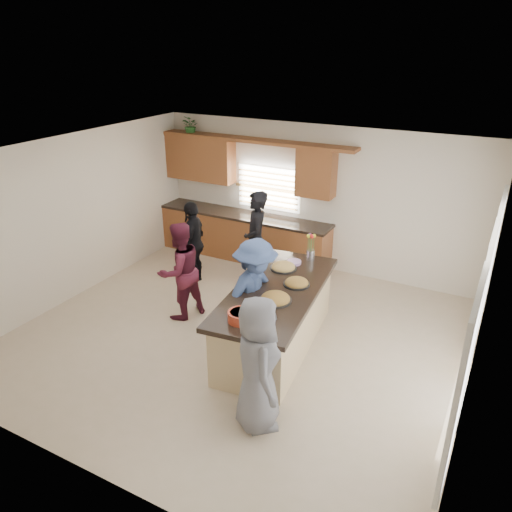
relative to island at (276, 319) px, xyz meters
The scene contains 18 objects.
floor 0.75m from the island, behind, with size 6.50×6.50×0.00m, color beige.
room_shell 1.57m from the island, behind, with size 6.52×6.02×2.81m.
back_cabinetry 3.40m from the island, 127.70° to the left, with size 4.08×0.66×2.46m.
right_wall_glazing 2.78m from the island, ahead, with size 0.06×4.00×2.25m.
island is the anchor object (origin of this frame).
platter_front 0.63m from the island, 66.88° to the right, with size 0.45×0.45×0.18m.
platter_mid 0.62m from the island, 51.74° to the left, with size 0.38×0.38×0.16m.
platter_back 0.86m from the island, 106.91° to the left, with size 0.41×0.41×0.16m.
salad_bowl 1.15m from the island, 90.88° to the right, with size 0.34×0.34×0.13m.
clear_cup 1.15m from the island, 69.44° to the right, with size 0.07×0.07×0.10m, color white.
plate_stack 1.06m from the island, 98.63° to the left, with size 0.23×0.23×0.05m, color #BC8ECF.
flower_vase 1.37m from the island, 88.33° to the left, with size 0.14×0.14×0.44m.
potted_plant 4.80m from the island, 140.05° to the left, with size 0.35×0.30×0.39m, color #2D6E2C.
woman_left_back 2.00m from the island, 126.61° to the left, with size 0.66×0.43×1.82m, color black.
woman_left_mid 1.78m from the island, behind, with size 0.79×0.61×1.62m, color #5A1B2D.
woman_left_front 2.58m from the island, 152.17° to the left, with size 0.93×0.39×1.58m, color black.
woman_right_back 0.50m from the island, 147.15° to the right, with size 1.11×0.64×1.71m, color #394E7C.
woman_right_front 1.69m from the island, 71.48° to the right, with size 0.82×0.53×1.67m, color slate.
Camera 1 is at (3.30, -5.63, 4.23)m, focal length 35.00 mm.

